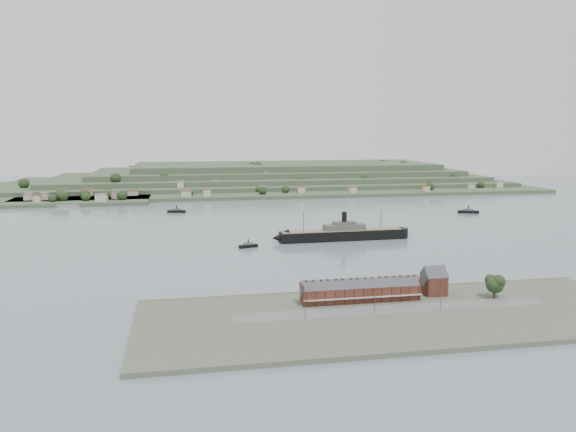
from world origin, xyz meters
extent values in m
plane|color=slate|center=(0.00, 0.00, 0.00)|extent=(1400.00, 1400.00, 0.00)
cube|color=#4C5142|center=(0.00, -188.00, 1.00)|extent=(220.00, 80.00, 2.00)
cube|color=gray|center=(0.00, -149.00, 1.30)|extent=(220.00, 2.00, 2.60)
cube|color=#595959|center=(0.00, -182.00, 2.05)|extent=(140.00, 12.00, 0.10)
cube|color=#472319|center=(-10.00, -168.00, 5.50)|extent=(55.00, 8.00, 7.00)
cube|color=#37393E|center=(-10.00, -168.00, 9.00)|extent=(55.60, 8.15, 8.15)
cube|color=#A49F92|center=(-10.00, -172.80, 5.00)|extent=(55.00, 1.60, 0.25)
cube|color=#472319|center=(-37.50, -168.00, 10.00)|extent=(0.50, 8.40, 3.00)
cube|color=#472319|center=(17.50, -168.00, 10.00)|extent=(0.50, 8.40, 3.00)
cube|color=#311F1B|center=(-32.00, -168.00, 11.40)|extent=(0.90, 1.40, 3.20)
cube|color=#311F1B|center=(-26.50, -168.00, 11.40)|extent=(0.90, 1.40, 3.20)
cube|color=#311F1B|center=(-12.75, -168.00, 11.40)|extent=(0.90, 1.40, 3.20)
cube|color=#311F1B|center=(-7.25, -168.00, 11.40)|extent=(0.90, 1.40, 3.20)
cube|color=#311F1B|center=(6.50, -168.00, 11.40)|extent=(0.90, 1.40, 3.20)
cube|color=#311F1B|center=(12.00, -168.00, 11.40)|extent=(0.90, 1.40, 3.20)
cube|color=#472319|center=(27.50, -164.00, 6.50)|extent=(10.00, 10.00, 9.00)
cube|color=#37393E|center=(27.50, -164.00, 11.00)|extent=(10.40, 10.18, 10.18)
cube|color=#384D33|center=(0.00, 360.00, 2.00)|extent=(760.00, 260.00, 4.00)
cube|color=#384D33|center=(20.00, 385.00, 6.50)|extent=(680.00, 220.00, 5.00)
cube|color=#384D33|center=(35.00, 400.00, 12.00)|extent=(600.00, 200.00, 6.00)
cube|color=#384D33|center=(50.00, 415.00, 18.50)|extent=(520.00, 180.00, 7.00)
cube|color=#384D33|center=(65.00, 430.00, 26.00)|extent=(440.00, 160.00, 8.00)
cube|color=#384D33|center=(-200.00, 250.00, 2.00)|extent=(150.00, 90.00, 4.00)
cube|color=gray|center=(-205.00, 208.00, 1.40)|extent=(22.00, 14.00, 2.80)
cube|color=black|center=(24.48, -17.56, 3.54)|extent=(91.24, 14.53, 7.07)
cone|color=black|center=(-20.98, -18.77, 3.54)|extent=(12.44, 12.44, 12.13)
cylinder|color=black|center=(69.94, -16.36, 3.54)|extent=(12.13, 12.13, 7.07)
cube|color=#7F6C55|center=(24.48, -17.56, 7.38)|extent=(89.19, 13.46, 0.61)
cube|color=#4C4947|center=(26.50, -17.51, 9.60)|extent=(30.55, 9.89, 4.04)
cube|color=#4C4947|center=(26.50, -17.51, 12.33)|extent=(16.35, 7.50, 2.53)
cylinder|color=black|center=(26.50, -17.51, 16.17)|extent=(3.64, 3.64, 9.10)
cylinder|color=#43311E|center=(-3.81, -18.31, 14.15)|extent=(0.51, 0.51, 16.17)
cylinder|color=#43311E|center=(54.79, -16.76, 13.14)|extent=(0.51, 0.51, 14.15)
cube|color=black|center=(-45.40, -31.47, 1.05)|extent=(13.61, 6.77, 2.10)
cube|color=#4C4947|center=(-45.40, -31.47, 2.63)|extent=(6.44, 4.23, 1.58)
cylinder|color=black|center=(-45.40, -31.47, 4.38)|extent=(0.88, 0.88, 3.07)
cube|color=black|center=(-94.53, 146.15, 1.17)|extent=(18.09, 7.78, 2.34)
cube|color=#4C4947|center=(-94.53, 146.15, 2.92)|extent=(8.43, 5.18, 1.75)
cylinder|color=black|center=(-94.53, 146.15, 4.87)|extent=(0.97, 0.97, 3.41)
cube|color=black|center=(182.70, 89.44, 1.30)|extent=(20.11, 11.71, 2.59)
cube|color=#4C4947|center=(182.70, 89.44, 3.24)|extent=(9.70, 7.05, 1.94)
cylinder|color=black|center=(182.70, 89.44, 5.40)|extent=(1.08, 1.08, 3.78)
cylinder|color=#43311E|center=(52.62, -174.98, 4.31)|extent=(1.11, 1.11, 4.62)
sphere|color=#1A3116|center=(52.62, -174.98, 8.47)|extent=(8.32, 8.32, 8.32)
sphere|color=#1A3116|center=(54.93, -174.06, 9.40)|extent=(6.47, 6.47, 6.47)
sphere|color=#1A3116|center=(50.77, -176.37, 8.93)|extent=(5.92, 5.92, 5.92)
sphere|color=#1A3116|center=(53.08, -177.02, 10.78)|extent=(5.55, 5.55, 5.55)
camera|label=1|loc=(-88.72, -404.59, 79.03)|focal=35.00mm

